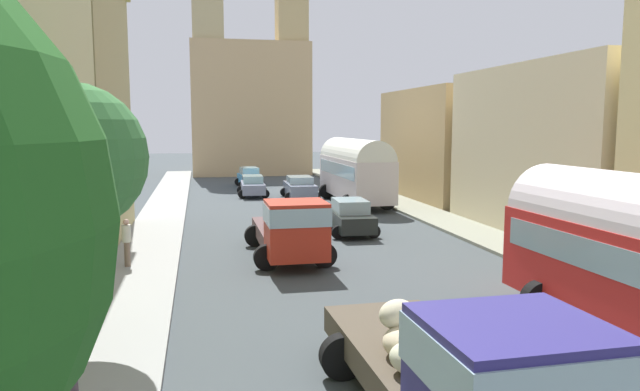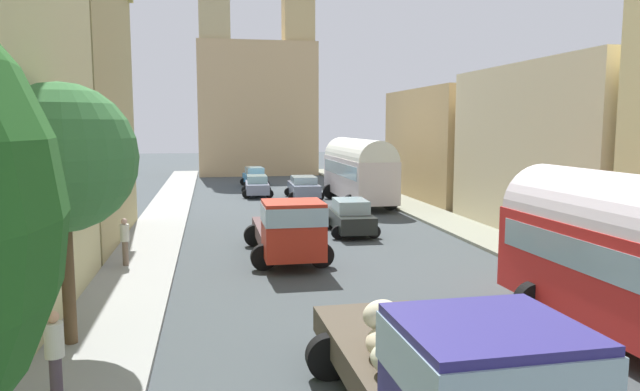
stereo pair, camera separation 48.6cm
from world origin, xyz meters
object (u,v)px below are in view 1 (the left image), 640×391
car_2 (350,217)px  car_3 (300,187)px  pedestrian_1 (127,241)px  pedestrian_0 (70,357)px  cargo_truck_0 (466,373)px  car_1 (249,177)px  cargo_truck_1 (290,228)px  car_0 (253,186)px  parked_bus_1 (355,168)px

car_2 → car_3: 13.18m
car_3 → pedestrian_1: (-9.21, -18.28, 0.27)m
car_2 → pedestrian_0: 18.07m
cargo_truck_0 → car_1: cargo_truck_0 is taller
cargo_truck_0 → cargo_truck_1: (-0.64, 13.23, -0.07)m
cargo_truck_1 → car_1: 26.30m
cargo_truck_1 → pedestrian_1: 5.75m
cargo_truck_0 → car_3: (2.83, 31.33, -0.55)m
pedestrian_1 → cargo_truck_1: bearing=1.8°
car_1 → cargo_truck_1: bearing=-91.6°
car_0 → pedestrian_1: bearing=-107.0°
car_3 → pedestrian_1: bearing=-116.7°
cargo_truck_0 → car_3: cargo_truck_0 is taller
car_0 → car_2: 15.49m
pedestrian_0 → car_0: bearing=79.1°
car_2 → car_3: car_2 is taller
car_1 → car_3: (2.73, -8.19, -0.01)m
parked_bus_1 → car_2: (-2.85, -9.78, -1.49)m
car_0 → car_3: bearing=-33.3°
cargo_truck_1 → pedestrian_1: size_ratio=3.79×
car_0 → car_1: size_ratio=0.99×
pedestrian_1 → cargo_truck_0: bearing=-63.9°
cargo_truck_0 → car_2: bearing=80.8°
car_0 → cargo_truck_1: bearing=-91.3°
car_1 → pedestrian_1: pedestrian_1 is taller
car_0 → car_1: 6.21m
cargo_truck_1 → car_3: (3.47, 18.10, -0.48)m
car_2 → pedestrian_0: pedestrian_0 is taller
cargo_truck_1 → pedestrian_0: bearing=-117.1°
parked_bus_1 → pedestrian_0: bearing=-115.1°
cargo_truck_1 → car_2: cargo_truck_1 is taller
pedestrian_0 → car_3: bearing=72.8°
cargo_truck_1 → car_1: bearing=88.4°
car_3 → pedestrian_1: size_ratio=2.46×
car_1 → pedestrian_0: pedestrian_0 is taller
car_0 → car_1: (0.29, 6.20, 0.05)m
car_1 → car_2: bearing=-82.4°
car_0 → car_2: car_2 is taller
car_0 → pedestrian_0: size_ratio=2.25×
cargo_truck_1 → car_2: 6.10m
car_0 → car_3: size_ratio=0.95×
car_0 → pedestrian_0: pedestrian_0 is taller
cargo_truck_0 → pedestrian_0: bearing=157.7°
car_1 → pedestrian_1: 27.25m
parked_bus_1 → cargo_truck_0: size_ratio=1.37×
cargo_truck_0 → pedestrian_1: cargo_truck_0 is taller
car_1 → car_3: 8.63m
car_1 → pedestrian_1: bearing=-103.7°
parked_bus_1 → car_1: 13.00m
car_3 → pedestrian_0: 30.18m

